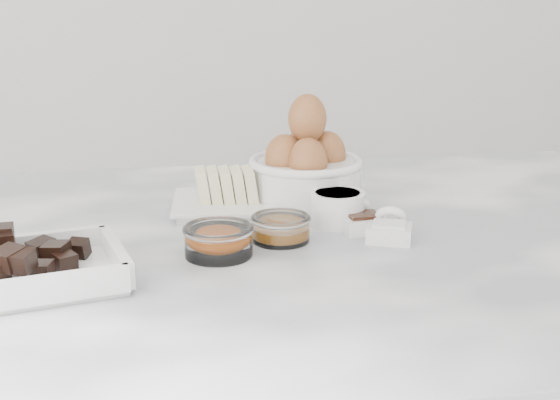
% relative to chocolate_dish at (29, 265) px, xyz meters
% --- Properties ---
extents(marble_slab, '(1.20, 0.80, 0.04)m').
position_rel_chocolate_dish_xyz_m(marble_slab, '(0.27, 0.10, -0.04)').
color(marble_slab, white).
rests_on(marble_slab, cabinet).
extents(chocolate_dish, '(0.22, 0.19, 0.05)m').
position_rel_chocolate_dish_xyz_m(chocolate_dish, '(0.00, 0.00, 0.00)').
color(chocolate_dish, white).
rests_on(chocolate_dish, marble_slab).
extents(butter_plate, '(0.15, 0.15, 0.06)m').
position_rel_chocolate_dish_xyz_m(butter_plate, '(0.23, 0.24, -0.00)').
color(butter_plate, white).
rests_on(butter_plate, marble_slab).
extents(sugar_ramekin, '(0.07, 0.07, 0.04)m').
position_rel_chocolate_dish_xyz_m(sugar_ramekin, '(0.37, 0.15, 0.00)').
color(sugar_ramekin, white).
rests_on(sugar_ramekin, marble_slab).
extents(egg_bowl, '(0.16, 0.16, 0.16)m').
position_rel_chocolate_dish_xyz_m(egg_bowl, '(0.35, 0.25, 0.03)').
color(egg_bowl, white).
rests_on(egg_bowl, marble_slab).
extents(honey_bowl, '(0.07, 0.07, 0.03)m').
position_rel_chocolate_dish_xyz_m(honey_bowl, '(0.28, 0.09, -0.01)').
color(honey_bowl, white).
rests_on(honey_bowl, marble_slab).
extents(zest_bowl, '(0.08, 0.08, 0.04)m').
position_rel_chocolate_dish_xyz_m(zest_bowl, '(0.20, 0.05, -0.00)').
color(zest_bowl, white).
rests_on(zest_bowl, marble_slab).
extents(vanilla_spoon, '(0.06, 0.07, 0.04)m').
position_rel_chocolate_dish_xyz_m(vanilla_spoon, '(0.39, 0.12, -0.01)').
color(vanilla_spoon, white).
rests_on(vanilla_spoon, marble_slab).
extents(salt_spoon, '(0.07, 0.08, 0.04)m').
position_rel_chocolate_dish_xyz_m(salt_spoon, '(0.42, 0.08, -0.01)').
color(salt_spoon, white).
rests_on(salt_spoon, marble_slab).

